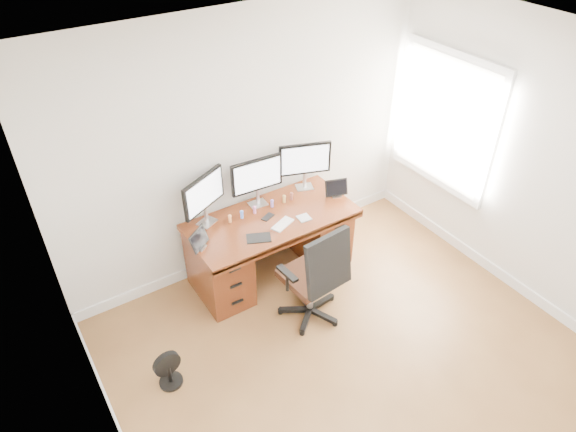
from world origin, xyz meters
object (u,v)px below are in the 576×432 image
floor_fan (169,370)px  keyboard (283,224)px  desk (271,242)px  office_chair (314,289)px  monitor_center (257,177)px

floor_fan → keyboard: size_ratio=1.42×
desk → office_chair: office_chair is taller
keyboard → floor_fan: bearing=177.5°
floor_fan → keyboard: bearing=14.7°
monitor_center → keyboard: bearing=-83.7°
floor_fan → monitor_center: monitor_center is taller
floor_fan → monitor_center: (1.47, 0.98, 0.92)m
desk → office_chair: size_ratio=1.56×
office_chair → monitor_center: monitor_center is taller
keyboard → monitor_center: bearing=70.6°
desk → keyboard: size_ratio=6.87×
monitor_center → keyboard: (0.02, -0.44, -0.33)m
office_chair → floor_fan: 1.49m
keyboard → desk: bearing=74.3°
monitor_center → office_chair: bearing=-86.4°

